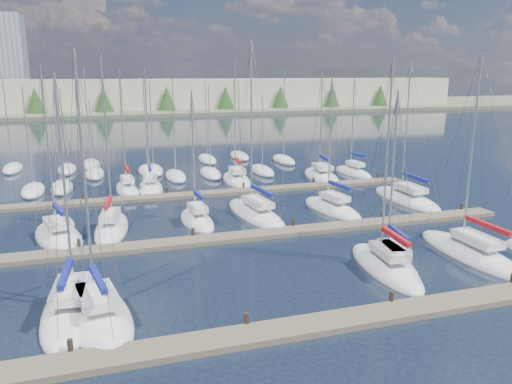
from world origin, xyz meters
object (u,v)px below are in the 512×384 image
object	(u,v)px
sailboat_p	(237,180)
sailboat_r	(353,173)
sailboat_q	(321,176)
sailboat_m	(406,199)
sailboat_j	(197,220)
sailboat_i	(112,228)
sailboat_f	(470,253)
sailboat_d	(385,266)
sailboat_h	(59,236)
sailboat_c	(98,315)
sailboat_n	(127,189)
sailboat_e	(391,263)
sailboat_o	(150,188)
sailboat_b	(73,307)
sailboat_l	(332,208)
sailboat_k	(256,214)

from	to	relation	value
sailboat_p	sailboat_r	distance (m)	14.65
sailboat_q	sailboat_m	size ratio (longest dim) A/B	0.94
sailboat_j	sailboat_m	world-z (taller)	sailboat_m
sailboat_j	sailboat_i	distance (m)	6.80
sailboat_f	sailboat_i	distance (m)	26.51
sailboat_d	sailboat_i	bearing A→B (deg)	145.88
sailboat_i	sailboat_h	xyz separation A→B (m)	(-3.85, -0.93, -0.01)
sailboat_f	sailboat_r	bearing A→B (deg)	78.17
sailboat_r	sailboat_m	bearing A→B (deg)	-100.94
sailboat_c	sailboat_p	bearing A→B (deg)	52.52
sailboat_n	sailboat_h	size ratio (longest dim) A/B	0.98
sailboat_q	sailboat_n	xyz separation A→B (m)	(-22.31, -0.23, 0.03)
sailboat_h	sailboat_e	size ratio (longest dim) A/B	1.14
sailboat_o	sailboat_e	xyz separation A→B (m)	(12.41, -26.48, -0.01)
sailboat_q	sailboat_n	world-z (taller)	sailboat_n
sailboat_p	sailboat_m	bearing A→B (deg)	-40.63
sailboat_h	sailboat_b	size ratio (longest dim) A/B	1.05
sailboat_i	sailboat_o	bearing A→B (deg)	79.22
sailboat_d	sailboat_l	world-z (taller)	sailboat_d
sailboat_r	sailboat_b	world-z (taller)	sailboat_b
sailboat_d	sailboat_f	size ratio (longest dim) A/B	0.98
sailboat_d	sailboat_i	size ratio (longest dim) A/B	0.98
sailboat_p	sailboat_d	bearing A→B (deg)	-81.35
sailboat_o	sailboat_m	world-z (taller)	sailboat_m
sailboat_q	sailboat_f	bearing A→B (deg)	-85.03
sailboat_q	sailboat_m	distance (m)	12.88
sailboat_n	sailboat_q	bearing A→B (deg)	-3.57
sailboat_c	sailboat_i	xyz separation A→B (m)	(1.17, 14.74, 0.01)
sailboat_d	sailboat_k	distance (m)	14.59
sailboat_i	sailboat_l	distance (m)	19.10
sailboat_c	sailboat_k	world-z (taller)	sailboat_k
sailboat_r	sailboat_d	bearing A→B (deg)	-119.88
sailboat_j	sailboat_f	size ratio (longest dim) A/B	0.81
sailboat_r	sailboat_k	bearing A→B (deg)	-146.22
sailboat_i	sailboat_c	bearing A→B (deg)	-86.97
sailboat_f	sailboat_e	distance (m)	6.20
sailboat_f	sailboat_m	distance (m)	14.96
sailboat_h	sailboat_p	bearing A→B (deg)	25.80
sailboat_m	sailboat_p	bearing A→B (deg)	135.32
sailboat_l	sailboat_h	bearing A→B (deg)	174.90
sailboat_n	sailboat_p	bearing A→B (deg)	1.59
sailboat_d	sailboat_f	world-z (taller)	sailboat_f
sailboat_o	sailboat_i	size ratio (longest dim) A/B	0.94
sailboat_h	sailboat_m	size ratio (longest dim) A/B	0.98
sailboat_m	sailboat_l	world-z (taller)	sailboat_m
sailboat_j	sailboat_c	world-z (taller)	sailboat_c
sailboat_o	sailboat_j	size ratio (longest dim) A/B	1.16
sailboat_l	sailboat_o	bearing A→B (deg)	130.49
sailboat_f	sailboat_m	bearing A→B (deg)	72.51
sailboat_d	sailboat_j	bearing A→B (deg)	130.52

